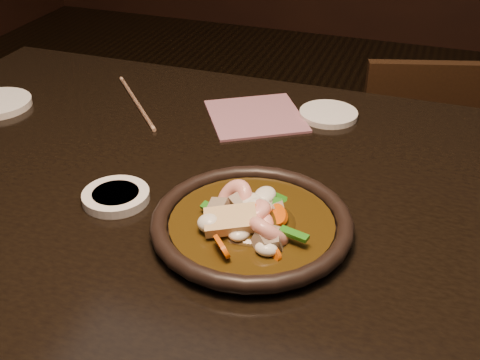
% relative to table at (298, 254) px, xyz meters
% --- Properties ---
extents(table, '(1.60, 0.90, 0.75)m').
position_rel_table_xyz_m(table, '(0.00, 0.00, 0.00)').
color(table, black).
rests_on(table, floor).
extents(chair, '(0.46, 0.46, 0.79)m').
position_rel_table_xyz_m(chair, '(0.15, 0.68, -0.24)').
color(chair, black).
rests_on(chair, floor).
extents(plate, '(0.27, 0.27, 0.03)m').
position_rel_table_xyz_m(plate, '(-0.05, -0.07, 0.09)').
color(plate, black).
rests_on(plate, table).
extents(stirfry, '(0.16, 0.17, 0.06)m').
position_rel_table_xyz_m(stirfry, '(-0.05, -0.07, 0.10)').
color(stirfry, '#312109').
rests_on(stirfry, plate).
extents(soy_dish, '(0.10, 0.10, 0.01)m').
position_rel_table_xyz_m(soy_dish, '(-0.26, -0.06, 0.08)').
color(soy_dish, white).
rests_on(soy_dish, table).
extents(saucer_right, '(0.11, 0.11, 0.01)m').
position_rel_table_xyz_m(saucer_right, '(-0.03, 0.32, 0.08)').
color(saucer_right, white).
rests_on(saucer_right, table).
extents(chopsticks, '(0.18, 0.20, 0.01)m').
position_rel_table_xyz_m(chopsticks, '(-0.39, 0.25, 0.08)').
color(chopsticks, tan).
rests_on(chopsticks, table).
extents(napkin, '(0.23, 0.23, 0.00)m').
position_rel_table_xyz_m(napkin, '(-0.16, 0.27, 0.08)').
color(napkin, '#975C6B').
rests_on(napkin, table).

